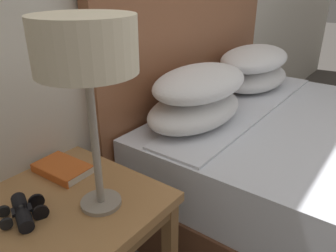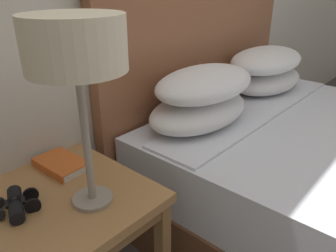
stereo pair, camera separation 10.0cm
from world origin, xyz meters
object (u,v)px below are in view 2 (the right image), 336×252
at_px(table_lamp, 76,49).
at_px(book_on_nightstand, 61,164).
at_px(nightstand, 57,216).
at_px(binoculars_pair, 16,204).

bearing_deg(table_lamp, book_on_nightstand, 80.43).
relative_size(nightstand, table_lamp, 0.99).
height_order(nightstand, book_on_nightstand, book_on_nightstand).
xyz_separation_m(book_on_nightstand, binoculars_pair, (-0.23, -0.12, 0.01)).
distance_m(table_lamp, binoculars_pair, 0.52).
relative_size(table_lamp, binoculars_pair, 3.56).
xyz_separation_m(table_lamp, binoculars_pair, (-0.19, 0.14, -0.47)).
height_order(nightstand, table_lamp, table_lamp).
relative_size(nightstand, book_on_nightstand, 2.75).
xyz_separation_m(nightstand, table_lamp, (0.08, -0.11, 0.57)).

